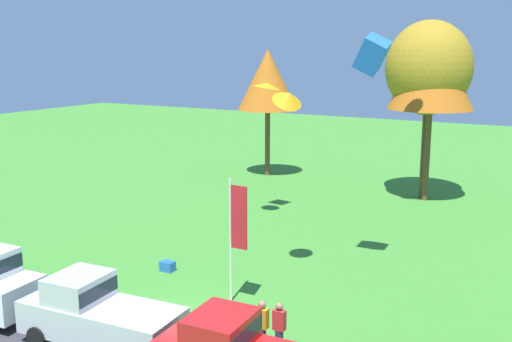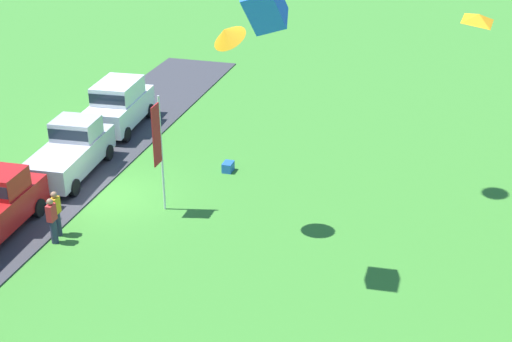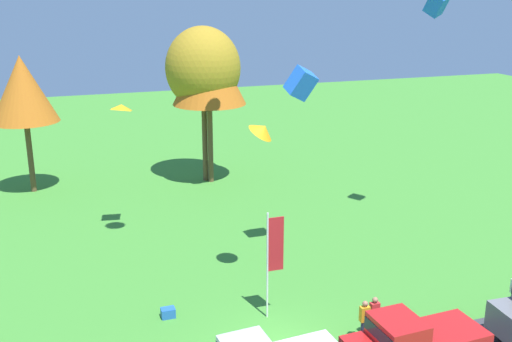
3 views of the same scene
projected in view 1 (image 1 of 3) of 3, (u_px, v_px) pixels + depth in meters
The scene contains 12 objects.
ground_plane at pixel (181, 327), 19.43m from camera, with size 120.00×120.00×0.00m, color #3D842D.
car_pickup_near_entrance at pixel (96, 312), 17.93m from camera, with size 5.12×2.33×2.14m.
person_beside_suv at pixel (279, 330), 17.33m from camera, with size 0.36×0.24×1.71m.
person_watching_sky at pixel (262, 328), 17.45m from camera, with size 0.36×0.24×1.71m.
tree_center_back at pixel (268, 80), 41.40m from camera, with size 4.19×4.19×8.84m.
tree_left_of_center at pixel (429, 68), 34.64m from camera, with size 4.97×4.97×10.49m.
tree_far_right at pixel (432, 67), 34.14m from camera, with size 4.88×4.88×10.30m.
flag_banner at pixel (236, 225), 20.72m from camera, with size 0.71×0.08×4.50m.
cooler_box at pixel (168, 266), 24.27m from camera, with size 0.56×0.40×0.40m, color blue.
kite_diamond_topmost at pixel (268, 86), 30.92m from camera, with size 1.01×1.08×0.28m, color orange.
kite_delta_high_right at pixel (288, 97), 22.03m from camera, with size 1.13×1.13×0.41m, color orange.
kite_box_mid_center at pixel (372, 54), 22.15m from camera, with size 0.88×0.88×1.23m, color blue.
Camera 1 is at (10.93, -14.52, 8.88)m, focal length 42.00 mm.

